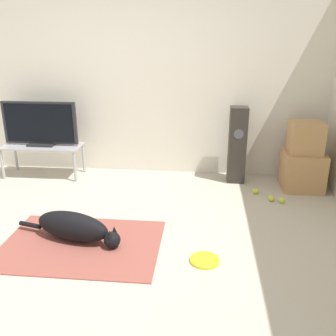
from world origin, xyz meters
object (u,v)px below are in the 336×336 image
object	(u,v)px
dog	(75,227)
tv_stand	(43,149)
tennis_ball_near_speaker	(282,200)
cardboard_box_upper	(306,137)
tennis_ball_loose_on_carpet	(255,191)
tennis_ball_by_boxes	(271,198)
cardboard_box_lower	(302,170)
tv	(40,124)
frisbee	(205,260)
floor_speaker	(237,145)

from	to	relation	value
dog	tv_stand	size ratio (longest dim) A/B	1.02
tv_stand	tennis_ball_near_speaker	xyz separation A→B (m)	(3.07, -0.60, -0.35)
cardboard_box_upper	tennis_ball_loose_on_carpet	world-z (taller)	cardboard_box_upper
cardboard_box_upper	tennis_ball_by_boxes	distance (m)	0.87
dog	tv_stand	bearing A→B (deg)	120.99
tennis_ball_near_speaker	cardboard_box_lower	bearing A→B (deg)	57.15
tv_stand	tv	distance (m)	0.34
cardboard_box_upper	dog	bearing A→B (deg)	-147.23
cardboard_box_upper	tv	world-z (taller)	tv
frisbee	floor_speaker	size ratio (longest dim) A/B	0.26
dog	floor_speaker	world-z (taller)	floor_speaker
cardboard_box_upper	tv_stand	distance (m)	3.38
tennis_ball_loose_on_carpet	tv_stand	bearing A→B (deg)	172.66
tv_stand	tennis_ball_near_speaker	size ratio (longest dim) A/B	15.85
tennis_ball_by_boxes	tennis_ball_loose_on_carpet	world-z (taller)	same
cardboard_box_lower	tennis_ball_loose_on_carpet	bearing A→B (deg)	-157.15
tennis_ball_loose_on_carpet	dog	bearing A→B (deg)	-144.39
cardboard_box_lower	tv	xyz separation A→B (m)	(-3.38, 0.12, 0.48)
cardboard_box_lower	dog	bearing A→B (deg)	-147.22
cardboard_box_upper	tv	xyz separation A→B (m)	(-3.37, 0.12, 0.06)
tennis_ball_near_speaker	tv_stand	bearing A→B (deg)	168.90
tennis_ball_by_boxes	dog	bearing A→B (deg)	-150.78
tv_stand	dog	bearing A→B (deg)	-59.01
frisbee	cardboard_box_upper	distance (m)	2.21
dog	frisbee	size ratio (longest dim) A/B	4.18
floor_speaker	tv_stand	distance (m)	2.59
tv_stand	tennis_ball_loose_on_carpet	world-z (taller)	tv_stand
tennis_ball_by_boxes	tennis_ball_near_speaker	size ratio (longest dim) A/B	1.00
tennis_ball_near_speaker	tennis_ball_loose_on_carpet	xyz separation A→B (m)	(-0.27, 0.24, 0.00)
tennis_ball_by_boxes	cardboard_box_upper	bearing A→B (deg)	46.19
frisbee	tennis_ball_near_speaker	size ratio (longest dim) A/B	3.87
cardboard_box_lower	tv_stand	bearing A→B (deg)	178.07
cardboard_box_upper	tennis_ball_near_speaker	bearing A→B (deg)	-122.32
dog	tennis_ball_near_speaker	size ratio (longest dim) A/B	16.17
floor_speaker	tennis_ball_loose_on_carpet	bearing A→B (deg)	-62.62
dog	tv	xyz separation A→B (m)	(-0.99, 1.66, 0.57)
dog	tennis_ball_loose_on_carpet	world-z (taller)	dog
cardboard_box_upper	tv	bearing A→B (deg)	177.88
tv	tennis_ball_loose_on_carpet	bearing A→B (deg)	-7.40
dog	tennis_ball_loose_on_carpet	xyz separation A→B (m)	(1.80, 1.29, -0.11)
frisbee	floor_speaker	world-z (taller)	floor_speaker
cardboard_box_upper	tennis_ball_near_speaker	world-z (taller)	cardboard_box_upper
cardboard_box_lower	frisbee	bearing A→B (deg)	-124.05
cardboard_box_lower	tennis_ball_near_speaker	distance (m)	0.61
frisbee	tennis_ball_near_speaker	xyz separation A→B (m)	(0.87, 1.27, 0.02)
cardboard_box_lower	tennis_ball_by_boxes	size ratio (longest dim) A/B	7.34
frisbee	tennis_ball_loose_on_carpet	xyz separation A→B (m)	(0.60, 1.51, 0.02)
dog	tennis_ball_by_boxes	bearing A→B (deg)	29.22
tv	tv_stand	bearing A→B (deg)	-90.00
frisbee	tennis_ball_by_boxes	distance (m)	1.52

